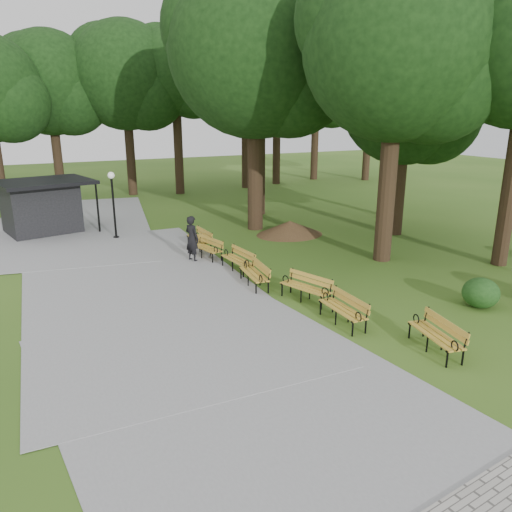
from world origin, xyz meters
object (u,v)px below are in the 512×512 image
lawn_tree_0 (398,46)px  lawn_tree_5 (402,85)px  bench_1 (343,309)px  lawn_tree_2 (255,50)px  bench_4 (238,260)px  lawn_tree_4 (259,56)px  person (192,239)px  bench_5 (206,248)px  lamp_post (112,191)px  bench_6 (199,239)px  kiosk (41,207)px  dirt_mound (290,228)px  bench_3 (254,274)px  bench_2 (306,288)px  bench_0 (436,335)px  lawn_tree_1 (406,99)px

lawn_tree_0 → lawn_tree_5: 8.97m
bench_1 → lawn_tree_2: lawn_tree_2 is taller
bench_4 → lawn_tree_4: bearing=144.0°
person → lawn_tree_5: size_ratio=0.19×
bench_1 → bench_4: 5.81m
bench_4 → bench_5: (-0.46, 2.19, 0.00)m
lawn_tree_5 → lawn_tree_4: bearing=146.2°
lamp_post → bench_6: 4.96m
kiosk → lamp_post: (3.05, -2.93, 0.98)m
lawn_tree_2 → lawn_tree_5: (8.40, -0.91, -1.44)m
dirt_mound → bench_3: (-4.92, -5.94, 0.09)m
bench_1 → bench_4: same height
lawn_tree_2 → kiosk: bearing=157.6°
kiosk → lawn_tree_5: 19.97m
bench_6 → lawn_tree_4: 11.76m
lamp_post → bench_5: size_ratio=1.69×
kiosk → bench_2: bearing=-75.7°
bench_6 → lawn_tree_4: lawn_tree_4 is taller
bench_5 → lawn_tree_2: bearing=120.2°
bench_5 → person: bearing=-90.0°
person → bench_1: size_ratio=1.00×
dirt_mound → lamp_post: bearing=158.8°
bench_5 → lawn_tree_4: lawn_tree_4 is taller
bench_1 → lamp_post: bearing=-161.6°
person → lawn_tree_2: (4.86, 3.99, 7.75)m
kiosk → bench_3: (6.06, -11.95, -0.89)m
bench_4 → bench_6: (-0.20, 3.73, 0.00)m
bench_6 → lawn_tree_5: (12.36, 1.40, 6.82)m
bench_4 → lawn_tree_5: lawn_tree_5 is taller
bench_0 → bench_6: 12.11m
bench_1 → lawn_tree_5: lawn_tree_5 is taller
bench_6 → lawn_tree_2: 9.45m
dirt_mound → bench_5: bearing=-159.4°
bench_1 → lawn_tree_1: size_ratio=0.20×
bench_2 → lawn_tree_1: bearing=104.1°
lamp_post → person: bearing=-68.1°
bench_4 → bench_1: bearing=2.0°
lawn_tree_1 → lawn_tree_2: lawn_tree_2 is taller
lamp_post → lawn_tree_5: bearing=-7.8°
lamp_post → bench_6: (2.98, -3.49, -1.86)m
lamp_post → lawn_tree_0: bearing=-42.9°
kiosk → lawn_tree_4: (11.93, -0.69, 7.52)m
bench_1 → person: bearing=-165.2°
lawn_tree_1 → lawn_tree_5: bearing=51.3°
kiosk → bench_2: size_ratio=2.23×
bench_4 → lawn_tree_0: lawn_tree_0 is taller
bench_6 → lawn_tree_1: (9.76, -1.85, 6.01)m
bench_0 → bench_4: (-1.82, 8.21, 0.00)m
lamp_post → bench_3: lamp_post is taller
bench_4 → bench_0: bearing=7.5°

